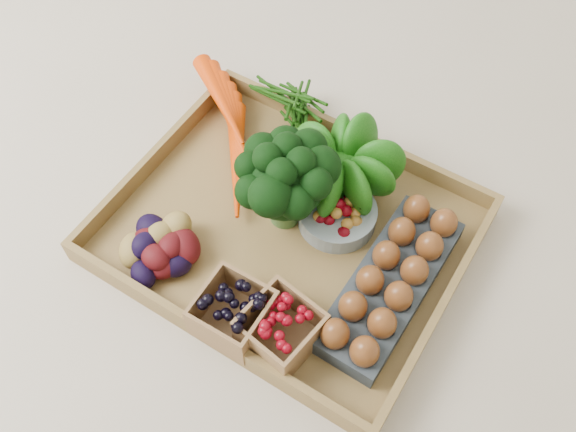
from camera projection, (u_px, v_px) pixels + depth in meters
The scene contains 10 objects.
ground at pixel (288, 236), 1.06m from camera, with size 4.00×4.00×0.00m, color beige.
tray at pixel (288, 234), 1.05m from camera, with size 0.55×0.45×0.01m, color olive.
carrots at pixel (236, 136), 1.12m from camera, with size 0.23×0.17×0.06m, color #EC3D03, non-canonical shape.
lettuce at pixel (339, 163), 1.04m from camera, with size 0.13×0.13×0.13m, color #0E4A0B.
broccoli at pixel (285, 195), 1.01m from camera, with size 0.16×0.16×0.13m, color black, non-canonical shape.
cherry_bowl at pixel (337, 215), 1.04m from camera, with size 0.13×0.13×0.03m, color #8C9EA5.
egg_carton at pixel (390, 285), 0.97m from camera, with size 0.11×0.30×0.04m, color #343C42.
potatoes at pixel (158, 245), 0.99m from camera, with size 0.13×0.13×0.07m, color #3E0A0D, non-canonical shape.
punnet_blackberry at pixel (233, 312), 0.93m from camera, with size 0.10×0.10×0.07m, color black.
punnet_raspberry at pixel (281, 329), 0.91m from camera, with size 0.10×0.10×0.07m, color maroon.
Camera 1 is at (0.29, -0.47, 0.90)m, focal length 40.00 mm.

